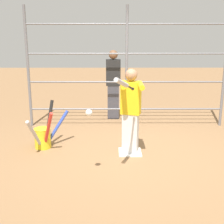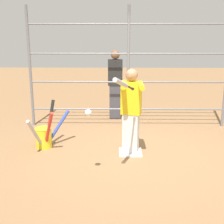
{
  "view_description": "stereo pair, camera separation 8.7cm",
  "coord_description": "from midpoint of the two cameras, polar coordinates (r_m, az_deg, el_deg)",
  "views": [
    {
      "loc": [
        0.34,
        5.2,
        2.18
      ],
      "look_at": [
        0.32,
        0.4,
        0.87
      ],
      "focal_mm": 50.0,
      "sensor_mm": 36.0,
      "label": 1
    },
    {
      "loc": [
        0.25,
        5.2,
        2.18
      ],
      "look_at": [
        0.32,
        0.4,
        0.87
      ],
      "focal_mm": 50.0,
      "sensor_mm": 36.0,
      "label": 2
    }
  ],
  "objects": [
    {
      "name": "softball_in_flight",
      "position": [
        4.36,
        -4.81,
        -0.13
      ],
      "size": [
        0.1,
        0.1,
        0.1
      ],
      "color": "white"
    },
    {
      "name": "home_plate",
      "position": [
        5.64,
        2.87,
        -7.34
      ],
      "size": [
        0.4,
        0.4,
        0.02
      ],
      "color": "white",
      "rests_on": "ground"
    },
    {
      "name": "bystander_behind_fence",
      "position": [
        7.52,
        -0.1,
        5.23
      ],
      "size": [
        0.34,
        0.21,
        1.66
      ],
      "color": "#3F3F47",
      "rests_on": "ground"
    },
    {
      "name": "ground_plane",
      "position": [
        5.65,
        2.86,
        -7.43
      ],
      "size": [
        24.0,
        24.0,
        0.0
      ],
      "primitive_type": "plane",
      "color": "olive"
    },
    {
      "name": "fence_backstop",
      "position": [
        6.86,
        2.31,
        8.05
      ],
      "size": [
        4.36,
        0.06,
        2.63
      ],
      "color": "slate",
      "rests_on": "ground"
    },
    {
      "name": "baseball_bat_swinging",
      "position": [
        4.38,
        1.49,
        5.2
      ],
      "size": [
        0.33,
        0.84,
        0.33
      ],
      "color": "black"
    },
    {
      "name": "batter",
      "position": [
        5.37,
        2.99,
        0.53
      ],
      "size": [
        0.38,
        0.58,
        1.5
      ],
      "color": "silver",
      "rests_on": "ground"
    },
    {
      "name": "bat_bucket",
      "position": [
        5.92,
        -12.78,
        -4.23
      ],
      "size": [
        0.63,
        0.88,
        0.87
      ],
      "color": "yellow",
      "rests_on": "ground"
    }
  ]
}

